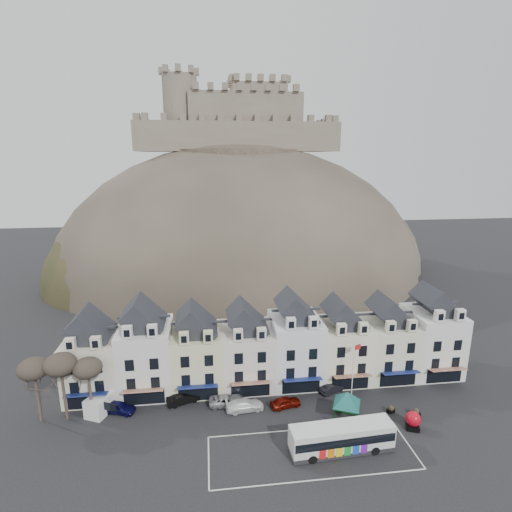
{
  "coord_description": "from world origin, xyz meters",
  "views": [
    {
      "loc": [
        -8.45,
        -34.19,
        31.14
      ],
      "look_at": [
        -1.16,
        24.0,
        16.25
      ],
      "focal_mm": 28.0,
      "sensor_mm": 36.0,
      "label": 1
    }
  ],
  "objects": [
    {
      "name": "white_van",
      "position": [
        -21.88,
        12.0,
        1.2
      ],
      "size": [
        4.17,
        5.7,
        2.38
      ],
      "rotation": [
        0.0,
        0.0,
        -0.41
      ],
      "color": "white",
      "rests_on": "ground"
    },
    {
      "name": "car_maroon",
      "position": [
        0.8,
        9.5,
        0.66
      ],
      "size": [
        4.15,
        2.39,
        1.33
      ],
      "primitive_type": "imported",
      "rotation": [
        0.0,
        0.0,
        1.79
      ],
      "color": "#5D0C05",
      "rests_on": "ground"
    },
    {
      "name": "bus_shelter",
      "position": [
        7.5,
        5.91,
        3.03
      ],
      "size": [
        5.59,
        5.59,
        3.9
      ],
      "rotation": [
        0.0,
        0.0,
        -0.43
      ],
      "color": "black",
      "rests_on": "ground"
    },
    {
      "name": "planter_east",
      "position": [
        16.32,
        5.68,
        0.51
      ],
      "size": [
        1.12,
        0.74,
        1.05
      ],
      "rotation": [
        0.0,
        0.0,
        -0.15
      ],
      "color": "black",
      "rests_on": "ground"
    },
    {
      "name": "townhouse_terrace",
      "position": [
        0.15,
        15.97,
        5.3
      ],
      "size": [
        54.4,
        9.35,
        11.8
      ],
      "color": "beige",
      "rests_on": "ground"
    },
    {
      "name": "car_white",
      "position": [
        -4.4,
        9.5,
        0.69
      ],
      "size": [
        4.95,
        2.43,
        1.38
      ],
      "primitive_type": "imported",
      "rotation": [
        0.0,
        0.0,
        1.68
      ],
      "color": "white",
      "rests_on": "ground"
    },
    {
      "name": "coach_bay_markings",
      "position": [
        2.0,
        1.25,
        0.0
      ],
      "size": [
        22.0,
        7.5,
        0.01
      ],
      "primitive_type": "cube",
      "color": "silver",
      "rests_on": "ground"
    },
    {
      "name": "red_buoy",
      "position": [
        14.76,
        3.57,
        1.11
      ],
      "size": [
        1.89,
        1.89,
        2.17
      ],
      "rotation": [
        0.0,
        0.0,
        -0.37
      ],
      "color": "black",
      "rests_on": "ground"
    },
    {
      "name": "car_navy",
      "position": [
        -20.0,
        10.95,
        0.72
      ],
      "size": [
        4.52,
        2.87,
        1.43
      ],
      "primitive_type": "imported",
      "rotation": [
        0.0,
        0.0,
        1.27
      ],
      "color": "#0C0C3E",
      "rests_on": "ground"
    },
    {
      "name": "bus",
      "position": [
        5.25,
        1.1,
        1.76
      ],
      "size": [
        11.38,
        3.24,
        3.18
      ],
      "rotation": [
        0.0,
        0.0,
        0.06
      ],
      "color": "#262628",
      "rests_on": "ground"
    },
    {
      "name": "planter_west",
      "position": [
        13.59,
        6.71,
        0.47
      ],
      "size": [
        1.07,
        0.75,
        0.97
      ],
      "rotation": [
        0.0,
        0.0,
        0.3
      ],
      "color": "black",
      "rests_on": "ground"
    },
    {
      "name": "castle_hill",
      "position": [
        1.25,
        68.95,
        0.11
      ],
      "size": [
        100.0,
        76.0,
        68.0
      ],
      "color": "#363029",
      "rests_on": "ground"
    },
    {
      "name": "tree_left_far",
      "position": [
        -29.0,
        10.5,
        6.9
      ],
      "size": [
        3.61,
        3.61,
        8.24
      ],
      "color": "#372C23",
      "rests_on": "ground"
    },
    {
      "name": "car_black",
      "position": [
        -12.07,
        11.98,
        0.71
      ],
      "size": [
        4.58,
        2.88,
        1.43
      ],
      "primitive_type": "imported",
      "rotation": [
        0.0,
        0.0,
        1.92
      ],
      "color": "black",
      "rests_on": "ground"
    },
    {
      "name": "tree_left_near",
      "position": [
        -23.0,
        10.5,
        6.55
      ],
      "size": [
        3.43,
        3.43,
        7.84
      ],
      "color": "#372C23",
      "rests_on": "ground"
    },
    {
      "name": "ground",
      "position": [
        0.0,
        0.0,
        0.0
      ],
      "size": [
        300.0,
        300.0,
        0.0
      ],
      "primitive_type": "plane",
      "color": "black",
      "rests_on": "ground"
    },
    {
      "name": "flagpole",
      "position": [
        9.76,
        10.04,
        4.54
      ],
      "size": [
        1.06,
        0.53,
        7.96
      ],
      "rotation": [
        0.0,
        0.0,
        0.44
      ],
      "color": "silver",
      "rests_on": "ground"
    },
    {
      "name": "car_charcoal",
      "position": [
        7.75,
        12.0,
        0.62
      ],
      "size": [
        3.99,
        2.74,
        1.25
      ],
      "primitive_type": "imported",
      "rotation": [
        0.0,
        0.0,
        1.99
      ],
      "color": "black",
      "rests_on": "ground"
    },
    {
      "name": "tree_left_mid",
      "position": [
        -26.0,
        10.5,
        7.24
      ],
      "size": [
        3.78,
        3.78,
        8.64
      ],
      "color": "#372C23",
      "rests_on": "ground"
    },
    {
      "name": "castle",
      "position": [
        0.51,
        75.93,
        40.19
      ],
      "size": [
        50.2,
        22.2,
        22.0
      ],
      "color": "#6B5F51",
      "rests_on": "ground"
    },
    {
      "name": "car_silver",
      "position": [
        -6.55,
        10.85,
        0.64
      ],
      "size": [
        4.56,
        2.14,
        1.29
      ],
      "primitive_type": "imported",
      "rotation": [
        0.0,
        0.0,
        1.57
      ],
      "color": "#A5A7AD",
      "rests_on": "ground"
    }
  ]
}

